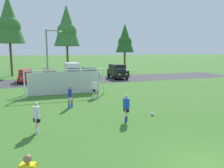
% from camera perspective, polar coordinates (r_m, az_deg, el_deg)
% --- Properties ---
extents(ground_plane, '(400.00, 400.00, 0.00)m').
position_cam_1_polar(ground_plane, '(22.08, -4.01, -2.58)').
color(ground_plane, '#3D7028').
extents(parking_lot_strip, '(52.00, 8.40, 0.01)m').
position_cam_1_polar(parking_lot_strip, '(32.58, -9.30, 0.91)').
color(parking_lot_strip, '#3D3D3F').
rests_on(parking_lot_strip, ground).
extents(soccer_ball, '(0.22, 0.22, 0.22)m').
position_cam_1_polar(soccer_ball, '(15.14, 10.20, -7.42)').
color(soccer_ball, white).
rests_on(soccer_ball, ground).
extents(soccer_goal, '(7.44, 1.98, 2.57)m').
position_cam_1_polar(soccer_goal, '(22.18, -11.77, 0.69)').
color(soccer_goal, white).
rests_on(soccer_goal, ground).
extents(player_striker_near, '(0.73, 0.33, 1.64)m').
position_cam_1_polar(player_striker_near, '(20.28, -4.42, -1.21)').
color(player_striker_near, tan).
rests_on(player_striker_near, ground).
extents(player_midfield_center, '(0.27, 0.74, 1.64)m').
position_cam_1_polar(player_midfield_center, '(13.56, 3.63, -6.05)').
color(player_midfield_center, beige).
rests_on(player_midfield_center, ground).
extents(player_defender_far, '(0.39, 0.72, 1.64)m').
position_cam_1_polar(player_defender_far, '(12.28, -18.56, -8.04)').
color(player_defender_far, beige).
rests_on(player_defender_far, ground).
extents(player_winger_left, '(0.42, 0.69, 1.64)m').
position_cam_1_polar(player_winger_left, '(17.06, -10.54, -3.17)').
color(player_winger_left, '#936B4C').
rests_on(player_winger_left, ground).
extents(parked_car_slot_far_left, '(2.12, 4.24, 1.72)m').
position_cam_1_polar(parked_car_slot_far_left, '(32.48, -21.05, 1.98)').
color(parked_car_slot_far_left, red).
rests_on(parked_car_slot_far_left, ground).
extents(parked_car_slot_left, '(2.07, 4.22, 1.72)m').
position_cam_1_polar(parked_car_slot_left, '(33.01, -15.60, 2.33)').
color(parked_car_slot_left, tan).
rests_on(parked_car_slot_left, ground).
extents(parked_car_slot_center_left, '(2.38, 4.89, 2.52)m').
position_cam_1_polar(parked_car_slot_center_left, '(32.36, -10.07, 3.22)').
color(parked_car_slot_center_left, silver).
rests_on(parked_car_slot_center_left, ground).
extents(parked_car_slot_center, '(2.21, 4.29, 1.72)m').
position_cam_1_polar(parked_car_slot_center, '(33.79, -5.81, 2.73)').
color(parked_car_slot_center, '#194C2D').
rests_on(parked_car_slot_center, ground).
extents(parked_car_slot_center_right, '(2.19, 4.62, 2.16)m').
position_cam_1_polar(parked_car_slot_center_right, '(34.37, 1.37, 3.26)').
color(parked_car_slot_center_right, black).
rests_on(parked_car_slot_center_right, ground).
extents(tree_left_edge, '(4.88, 4.88, 13.02)m').
position_cam_1_polar(tree_left_edge, '(41.25, -24.71, 14.30)').
color(tree_left_edge, brown).
rests_on(tree_left_edge, ground).
extents(tree_mid_left, '(4.51, 4.51, 12.03)m').
position_cam_1_polar(tree_mid_left, '(41.08, -11.42, 13.95)').
color(tree_mid_left, brown).
rests_on(tree_mid_left, ground).
extents(tree_center_back, '(3.50, 3.50, 9.32)m').
position_cam_1_polar(tree_center_back, '(44.00, 3.27, 11.28)').
color(tree_center_back, brown).
rests_on(tree_center_back, ground).
extents(street_lamp, '(2.00, 0.32, 6.59)m').
position_cam_1_polar(street_lamp, '(27.18, -15.68, 6.47)').
color(street_lamp, slate).
rests_on(street_lamp, ground).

